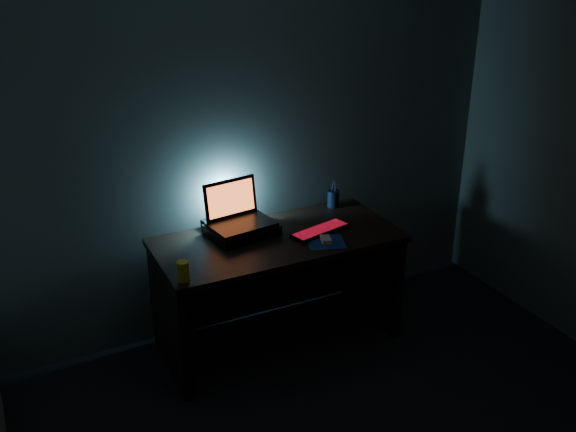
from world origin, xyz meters
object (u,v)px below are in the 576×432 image
object	(u,v)px
laptop	(237,214)
mouse	(326,240)
router	(216,224)
juice_glass	(183,271)
pen_cup	(333,199)
keyboard	(320,231)

from	to	relation	value
laptop	mouse	xyz separation A→B (m)	(0.42, -0.38, -0.10)
router	juice_glass	bearing A→B (deg)	-134.11
pen_cup	juice_glass	xyz separation A→B (m)	(-1.23, -0.54, -0.00)
laptop	mouse	size ratio (longest dim) A/B	4.32
juice_glass	pen_cup	bearing A→B (deg)	23.66
keyboard	pen_cup	xyz separation A→B (m)	(0.28, 0.33, 0.05)
mouse	router	xyz separation A→B (m)	(-0.52, 0.49, 0.01)
laptop	mouse	distance (m)	0.57
keyboard	mouse	xyz separation A→B (m)	(-0.04, -0.14, 0.01)
juice_glass	mouse	bearing A→B (deg)	4.45
laptop	keyboard	world-z (taller)	laptop
mouse	router	size ratio (longest dim) A/B	0.55
pen_cup	keyboard	bearing A→B (deg)	-130.64
keyboard	mouse	world-z (taller)	mouse
laptop	juice_glass	bearing A→B (deg)	-146.11
laptop	pen_cup	bearing A→B (deg)	-1.59
mouse	router	distance (m)	0.71
laptop	keyboard	size ratio (longest dim) A/B	1.00
keyboard	router	size ratio (longest dim) A/B	2.35
keyboard	juice_glass	distance (m)	0.97
laptop	pen_cup	size ratio (longest dim) A/B	3.61
laptop	router	size ratio (longest dim) A/B	2.35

